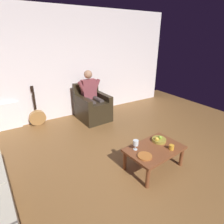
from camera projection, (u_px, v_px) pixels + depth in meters
name	position (u px, v px, depth m)	size (l,w,h in m)	color
ground_plane	(153.00, 185.00, 2.73)	(7.63, 7.63, 0.00)	brown
wall_back	(71.00, 65.00, 4.73)	(6.08, 0.06, 2.75)	silver
armchair	(92.00, 107.00, 4.81)	(0.76, 0.88, 0.94)	black
person_seated	(91.00, 94.00, 4.69)	(0.65, 0.62, 1.28)	brown
coffee_table	(154.00, 151.00, 2.99)	(0.99, 0.69, 0.38)	brown
guitar	(37.00, 117.00, 4.50)	(0.40, 0.22, 0.99)	#AA7A43
radiator	(7.00, 117.00, 4.27)	(0.57, 0.06, 0.65)	white
wine_glass_near	(136.00, 143.00, 2.89)	(0.09, 0.09, 0.17)	silver
fruit_bowl	(159.00, 140.00, 3.15)	(0.24, 0.24, 0.11)	olive
decorative_dish	(145.00, 156.00, 2.75)	(0.22, 0.22, 0.02)	#AD642B
candle_jar	(171.00, 147.00, 2.92)	(0.08, 0.08, 0.08)	gold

